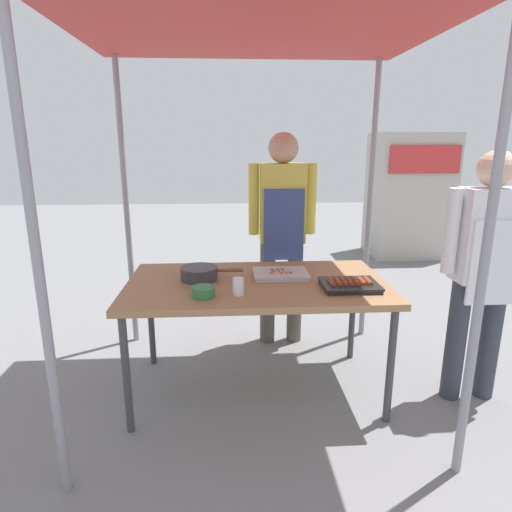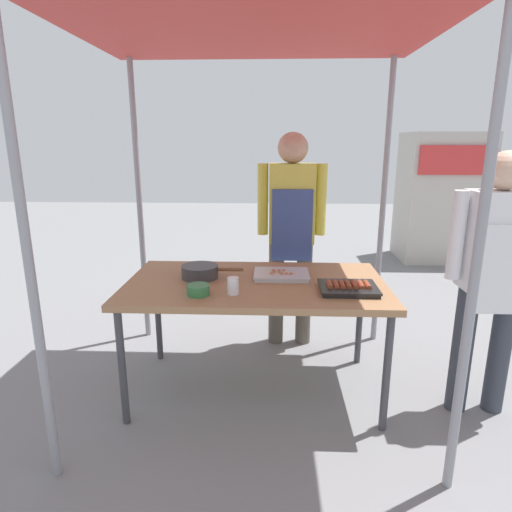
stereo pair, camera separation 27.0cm
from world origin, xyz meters
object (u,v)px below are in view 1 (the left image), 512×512
(stall_table, at_px, (256,289))
(customer_nearby, at_px, (484,260))
(cooking_wok, at_px, (200,273))
(tray_grilled_sausages, at_px, (350,284))
(neighbor_stall_left, at_px, (409,195))
(condiment_bowl, at_px, (203,292))
(drink_cup_near_edge, at_px, (238,287))
(tray_meat_skewers, at_px, (280,274))
(vendor_woman, at_px, (282,222))

(stall_table, bearing_deg, customer_nearby, -7.19)
(cooking_wok, bearing_deg, tray_grilled_sausages, -13.69)
(customer_nearby, height_order, neighbor_stall_left, neighbor_stall_left)
(cooking_wok, distance_m, neighbor_stall_left, 4.35)
(tray_grilled_sausages, bearing_deg, neighbor_stall_left, 62.95)
(condiment_bowl, height_order, customer_nearby, customer_nearby)
(cooking_wok, height_order, drink_cup_near_edge, drink_cup_near_edge)
(condiment_bowl, relative_size, customer_nearby, 0.08)
(cooking_wok, xyz_separation_m, condiment_bowl, (0.04, -0.32, -0.01))
(cooking_wok, xyz_separation_m, neighbor_stall_left, (2.74, 3.38, 0.07))
(tray_grilled_sausages, height_order, customer_nearby, customer_nearby)
(cooking_wok, bearing_deg, drink_cup_near_edge, -51.78)
(tray_meat_skewers, bearing_deg, drink_cup_near_edge, -130.02)
(neighbor_stall_left, bearing_deg, tray_grilled_sausages, -117.05)
(drink_cup_near_edge, distance_m, customer_nearby, 1.47)
(drink_cup_near_edge, distance_m, vendor_woman, 1.04)
(drink_cup_near_edge, bearing_deg, condiment_bowl, -174.43)
(stall_table, relative_size, neighbor_stall_left, 0.93)
(condiment_bowl, relative_size, vendor_woman, 0.08)
(tray_grilled_sausages, bearing_deg, customer_nearby, -0.82)
(stall_table, height_order, condiment_bowl, condiment_bowl)
(stall_table, bearing_deg, neighbor_stall_left, 55.30)
(tray_grilled_sausages, height_order, condiment_bowl, condiment_bowl)
(drink_cup_near_edge, bearing_deg, neighbor_stall_left, 55.80)
(tray_meat_skewers, relative_size, neighbor_stall_left, 0.20)
(cooking_wok, xyz_separation_m, vendor_woman, (0.60, 0.65, 0.20))
(drink_cup_near_edge, xyz_separation_m, customer_nearby, (1.46, 0.07, 0.11))
(tray_grilled_sausages, distance_m, cooking_wok, 0.93)
(stall_table, bearing_deg, vendor_woman, 71.10)
(stall_table, distance_m, drink_cup_near_edge, 0.29)
(drink_cup_near_edge, bearing_deg, vendor_woman, 69.17)
(cooking_wok, height_order, condiment_bowl, cooking_wok)
(vendor_woman, xyz_separation_m, neighbor_stall_left, (2.14, 2.73, -0.13))
(drink_cup_near_edge, relative_size, neighbor_stall_left, 0.06)
(tray_meat_skewers, distance_m, neighbor_stall_left, 4.02)
(stall_table, height_order, cooking_wok, cooking_wok)
(tray_grilled_sausages, relative_size, condiment_bowl, 2.53)
(customer_nearby, bearing_deg, cooking_wok, 172.28)
(tray_grilled_sausages, height_order, cooking_wok, cooking_wok)
(stall_table, relative_size, vendor_woman, 0.96)
(tray_grilled_sausages, distance_m, condiment_bowl, 0.87)
(cooking_wok, bearing_deg, tray_meat_skewers, 3.56)
(vendor_woman, xyz_separation_m, customer_nearby, (1.10, -0.88, -0.08))
(tray_grilled_sausages, relative_size, tray_meat_skewers, 0.95)
(tray_meat_skewers, distance_m, drink_cup_near_edge, 0.43)
(tray_meat_skewers, height_order, cooking_wok, cooking_wok)
(neighbor_stall_left, bearing_deg, stall_table, -124.70)
(tray_meat_skewers, height_order, vendor_woman, vendor_woman)
(cooking_wok, distance_m, vendor_woman, 0.91)
(stall_table, relative_size, cooking_wok, 4.06)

